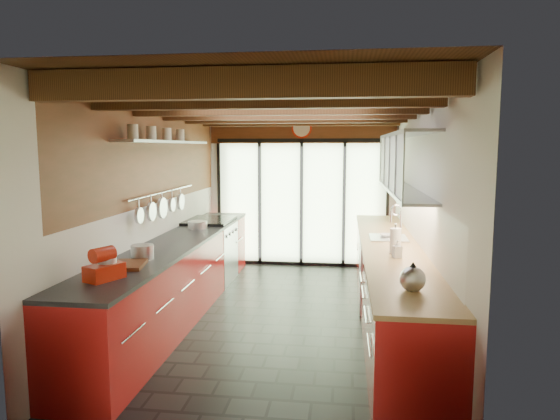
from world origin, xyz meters
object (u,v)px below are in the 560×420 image
Objects in this scene: kettle at (413,277)px; paper_towel at (395,241)px; bowl at (388,236)px; stand_mixer at (105,267)px; soap_bottle at (397,249)px.

paper_towel is (-0.00, 1.38, 0.03)m from kettle.
paper_towel is 0.95m from bowl.
stand_mixer reaches higher than soap_bottle.
kettle is 1.38m from paper_towel.
paper_towel is (2.54, 1.38, 0.02)m from stand_mixer.
paper_towel is at bearing -90.00° from bowl.
soap_bottle is at bearing -90.00° from paper_towel.
paper_towel reaches higher than stand_mixer.
soap_bottle is at bearing -90.00° from bowl.
paper_towel reaches higher than kettle.
soap_bottle is (-0.00, 1.18, -0.01)m from kettle.
soap_bottle is (0.00, -0.21, -0.04)m from paper_towel.
soap_bottle is at bearing 24.87° from stand_mixer.
soap_bottle is 1.15m from bowl.
bowl is (0.00, 0.94, -0.11)m from paper_towel.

